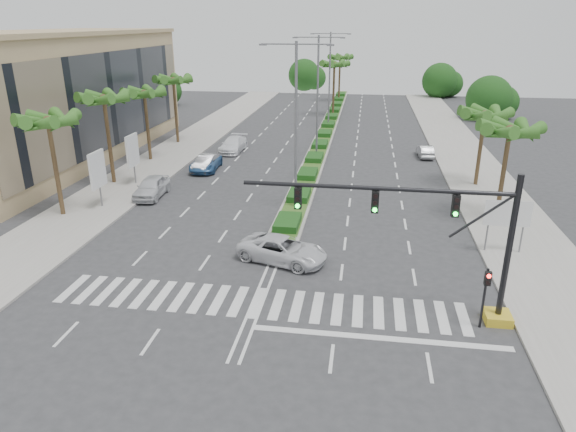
# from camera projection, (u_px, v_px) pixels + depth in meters

# --- Properties ---
(ground) EXTENTS (160.00, 160.00, 0.00)m
(ground) POSITION_uv_depth(u_px,v_px,m) (258.00, 303.00, 25.75)
(ground) COLOR #333335
(ground) RESTS_ON ground
(footpath_right) EXTENTS (6.00, 120.00, 0.15)m
(footpath_right) POSITION_uv_depth(u_px,v_px,m) (489.00, 193.00, 42.08)
(footpath_right) COLOR gray
(footpath_right) RESTS_ON ground
(footpath_left) EXTENTS (6.00, 120.00, 0.15)m
(footpath_left) POSITION_uv_depth(u_px,v_px,m) (138.00, 177.00, 46.33)
(footpath_left) COLOR gray
(footpath_left) RESTS_ON ground
(median) EXTENTS (2.20, 75.00, 0.20)m
(median) POSITION_uv_depth(u_px,v_px,m) (328.00, 128.00, 67.30)
(median) COLOR gray
(median) RESTS_ON ground
(median_grass) EXTENTS (1.80, 75.00, 0.04)m
(median_grass) POSITION_uv_depth(u_px,v_px,m) (328.00, 127.00, 67.26)
(median_grass) COLOR #2E4F1B
(median_grass) RESTS_ON median
(building) EXTENTS (12.00, 36.00, 12.00)m
(building) POSITION_uv_depth(u_px,v_px,m) (55.00, 99.00, 51.28)
(building) COLOR tan
(building) RESTS_ON ground
(signal_gantry) EXTENTS (12.60, 1.20, 7.20)m
(signal_gantry) POSITION_uv_depth(u_px,v_px,m) (456.00, 252.00, 23.23)
(signal_gantry) COLOR gold
(signal_gantry) RESTS_ON ground
(pedestrian_signal) EXTENTS (0.28, 0.36, 3.00)m
(pedestrian_signal) POSITION_uv_depth(u_px,v_px,m) (486.00, 289.00, 22.92)
(pedestrian_signal) COLOR black
(pedestrian_signal) RESTS_ON ground
(direction_sign) EXTENTS (2.70, 0.11, 3.40)m
(direction_sign) POSITION_uv_depth(u_px,v_px,m) (507.00, 216.00, 30.38)
(direction_sign) COLOR slate
(direction_sign) RESTS_ON ground
(billboard_near) EXTENTS (0.18, 2.10, 4.35)m
(billboard_near) POSITION_uv_depth(u_px,v_px,m) (97.00, 170.00, 37.82)
(billboard_near) COLOR slate
(billboard_near) RESTS_ON ground
(billboard_far) EXTENTS (0.18, 2.10, 4.35)m
(billboard_far) POSITION_uv_depth(u_px,v_px,m) (132.00, 151.00, 43.36)
(billboard_far) COLOR slate
(billboard_far) RESTS_ON ground
(palm_left_near) EXTENTS (4.57, 4.68, 7.55)m
(palm_left_near) POSITION_uv_depth(u_px,v_px,m) (48.00, 124.00, 34.92)
(palm_left_near) COLOR brown
(palm_left_near) RESTS_ON ground
(palm_left_mid) EXTENTS (4.57, 4.68, 7.95)m
(palm_left_mid) POSITION_uv_depth(u_px,v_px,m) (104.00, 101.00, 42.18)
(palm_left_mid) COLOR brown
(palm_left_mid) RESTS_ON ground
(palm_left_far) EXTENTS (4.57, 4.68, 7.35)m
(palm_left_far) POSITION_uv_depth(u_px,v_px,m) (144.00, 95.00, 49.78)
(palm_left_far) COLOR brown
(palm_left_far) RESTS_ON ground
(palm_left_end) EXTENTS (4.57, 4.68, 7.75)m
(palm_left_end) POSITION_uv_depth(u_px,v_px,m) (173.00, 82.00, 57.03)
(palm_left_end) COLOR brown
(palm_left_end) RESTS_ON ground
(palm_right_near) EXTENTS (4.57, 4.68, 7.05)m
(palm_right_near) POSITION_uv_depth(u_px,v_px,m) (509.00, 133.00, 34.46)
(palm_right_near) COLOR brown
(palm_right_near) RESTS_ON ground
(palm_right_far) EXTENTS (4.57, 4.68, 6.75)m
(palm_right_far) POSITION_uv_depth(u_px,v_px,m) (484.00, 117.00, 41.95)
(palm_right_far) COLOR brown
(palm_right_far) RESTS_ON ground
(palm_median_a) EXTENTS (4.57, 4.68, 8.05)m
(palm_median_a) POSITION_uv_depth(u_px,v_px,m) (334.00, 66.00, 74.03)
(palm_median_a) COLOR brown
(palm_median_a) RESTS_ON ground
(palm_median_b) EXTENTS (4.57, 4.68, 8.05)m
(palm_median_b) POSITION_uv_depth(u_px,v_px,m) (340.00, 59.00, 87.89)
(palm_median_b) COLOR brown
(palm_median_b) RESTS_ON ground
(streetlight_near) EXTENTS (5.10, 0.25, 12.00)m
(streetlight_near) POSITION_uv_depth(u_px,v_px,m) (296.00, 118.00, 36.27)
(streetlight_near) COLOR slate
(streetlight_near) RESTS_ON ground
(streetlight_mid) EXTENTS (5.10, 0.25, 12.00)m
(streetlight_mid) POSITION_uv_depth(u_px,v_px,m) (318.00, 90.00, 51.05)
(streetlight_mid) COLOR slate
(streetlight_mid) RESTS_ON ground
(streetlight_far) EXTENTS (5.10, 0.25, 12.00)m
(streetlight_far) POSITION_uv_depth(u_px,v_px,m) (330.00, 75.00, 65.84)
(streetlight_far) COLOR slate
(streetlight_far) RESTS_ON ground
(car_parked_a) EXTENTS (2.14, 4.86, 1.63)m
(car_parked_a) POSITION_uv_depth(u_px,v_px,m) (152.00, 187.00, 41.06)
(car_parked_a) COLOR silver
(car_parked_a) RESTS_ON ground
(car_parked_b) EXTENTS (1.80, 4.47, 1.45)m
(car_parked_b) POSITION_uv_depth(u_px,v_px,m) (206.00, 163.00, 48.37)
(car_parked_b) COLOR #AAA9AE
(car_parked_b) RESTS_ON ground
(car_parked_c) EXTENTS (2.63, 5.16, 1.40)m
(car_parked_c) POSITION_uv_depth(u_px,v_px,m) (206.00, 163.00, 48.44)
(car_parked_c) COLOR #2E588C
(car_parked_c) RESTS_ON ground
(car_parked_d) EXTENTS (2.38, 5.42, 1.55)m
(car_parked_d) POSITION_uv_depth(u_px,v_px,m) (233.00, 145.00, 55.33)
(car_parked_d) COLOR white
(car_parked_d) RESTS_ON ground
(car_crossing) EXTENTS (5.80, 3.95, 1.47)m
(car_crossing) POSITION_uv_depth(u_px,v_px,m) (283.00, 250.00, 29.98)
(car_crossing) COLOR silver
(car_crossing) RESTS_ON ground
(car_right) EXTENTS (1.60, 3.93, 1.27)m
(car_right) POSITION_uv_depth(u_px,v_px,m) (425.00, 151.00, 53.15)
(car_right) COLOR #9E9FA3
(car_right) RESTS_ON ground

